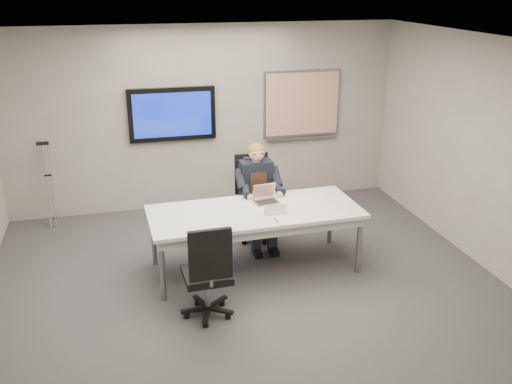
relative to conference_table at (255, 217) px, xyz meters
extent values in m
cube|color=#353638|center=(-0.20, -0.68, -0.70)|extent=(6.00, 6.00, 0.02)
cube|color=silver|center=(-0.20, -0.68, 2.10)|extent=(6.00, 6.00, 0.02)
cube|color=gray|center=(-0.20, 2.32, 0.70)|extent=(6.00, 0.02, 2.80)
cube|color=gray|center=(-0.20, -3.68, 0.70)|extent=(6.00, 0.02, 2.80)
cube|color=gray|center=(2.80, -0.68, 0.70)|extent=(0.02, 6.00, 2.80)
cube|color=white|center=(0.00, 0.00, 0.07)|extent=(2.58, 1.13, 0.04)
cube|color=silver|center=(0.00, 0.00, -0.02)|extent=(2.47, 1.03, 0.11)
cylinder|color=gray|center=(-1.18, -0.48, -0.32)|extent=(0.06, 0.06, 0.74)
cylinder|color=gray|center=(1.20, -0.41, -0.32)|extent=(0.06, 0.06, 0.74)
cylinder|color=gray|center=(-1.20, 0.41, -0.32)|extent=(0.06, 0.06, 0.74)
cylinder|color=gray|center=(1.18, 0.48, -0.32)|extent=(0.06, 0.06, 0.74)
cube|color=black|center=(-0.70, 2.27, 0.80)|extent=(1.30, 0.08, 0.80)
cube|color=navy|center=(-0.70, 2.22, 0.80)|extent=(1.16, 0.01, 0.66)
cube|color=gray|center=(1.35, 2.29, 0.85)|extent=(1.25, 0.04, 1.05)
cube|color=silver|center=(1.35, 2.27, 0.85)|extent=(1.18, 0.01, 0.98)
cube|color=gray|center=(1.35, 2.26, 0.30)|extent=(1.18, 0.05, 0.04)
cylinder|color=gray|center=(0.23, 0.86, -0.39)|extent=(0.07, 0.07, 0.40)
cube|color=black|center=(0.23, 0.86, -0.19)|extent=(0.51, 0.51, 0.08)
cube|color=black|center=(0.23, 1.10, 0.18)|extent=(0.46, 0.06, 0.57)
cylinder|color=gray|center=(-0.75, -0.89, -0.40)|extent=(0.06, 0.06, 0.38)
cube|color=black|center=(-0.75, -0.89, -0.21)|extent=(0.50, 0.50, 0.07)
cube|color=black|center=(-0.74, -1.13, 0.14)|extent=(0.44, 0.07, 0.55)
cube|color=black|center=(0.23, 0.83, 0.15)|extent=(0.43, 0.24, 0.59)
cube|color=#331F15|center=(0.23, 0.70, 0.18)|extent=(0.22, 0.02, 0.28)
sphere|color=#E5A38C|center=(0.23, 0.79, 0.56)|extent=(0.21, 0.21, 0.21)
ellipsoid|color=brown|center=(0.23, 0.81, 0.59)|extent=(0.22, 0.22, 0.19)
cube|color=#AAABAD|center=(0.20, 0.19, 0.10)|extent=(0.32, 0.25, 0.02)
cube|color=black|center=(0.20, 0.18, 0.11)|extent=(0.27, 0.18, 0.00)
cube|color=#AAABAD|center=(0.20, 0.33, 0.20)|extent=(0.31, 0.11, 0.20)
cube|color=#AC1215|center=(0.20, 0.32, 0.21)|extent=(0.27, 0.09, 0.17)
cylinder|color=black|center=(0.16, -0.36, 0.10)|extent=(0.02, 0.13, 0.01)
camera|label=1|loc=(-1.55, -6.16, 2.72)|focal=40.00mm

